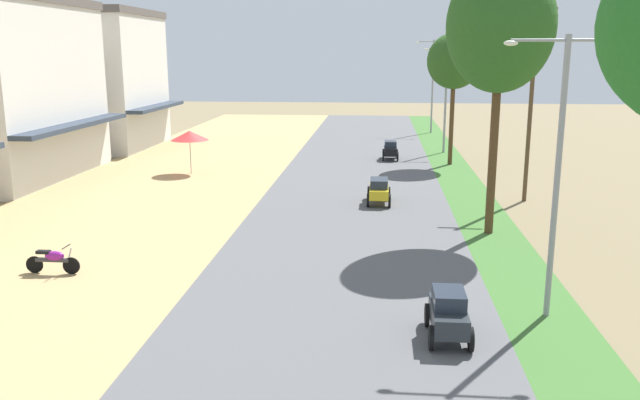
% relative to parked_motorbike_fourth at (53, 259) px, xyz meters
% --- Properties ---
extents(shophouse_mid, '(8.66, 11.99, 10.10)m').
position_rel_parked_motorbike_fourth_xyz_m(shophouse_mid, '(-10.73, 15.87, 4.50)').
color(shophouse_mid, silver).
rests_on(shophouse_mid, ground).
extents(shophouse_far, '(9.54, 9.62, 10.10)m').
position_rel_parked_motorbike_fourth_xyz_m(shophouse_far, '(-10.73, 28.28, 4.50)').
color(shophouse_far, silver).
rests_on(shophouse_far, ground).
extents(parked_motorbike_fourth, '(1.80, 0.54, 0.94)m').
position_rel_parked_motorbike_fourth_xyz_m(parked_motorbike_fourth, '(0.00, 0.00, 0.00)').
color(parked_motorbike_fourth, black).
rests_on(parked_motorbike_fourth, dirt_shoulder).
extents(vendor_umbrella, '(2.20, 2.20, 2.52)m').
position_rel_parked_motorbike_fourth_xyz_m(vendor_umbrella, '(-0.59, 17.86, 1.75)').
color(vendor_umbrella, '#99999E').
rests_on(vendor_umbrella, dirt_shoulder).
extents(median_tree_second, '(4.01, 4.01, 10.44)m').
position_rel_parked_motorbike_fourth_xyz_m(median_tree_second, '(14.82, 6.23, 7.43)').
color(median_tree_second, '#4C351E').
rests_on(median_tree_second, median_strip).
extents(median_tree_third, '(3.35, 3.35, 8.19)m').
position_rel_parked_motorbike_fourth_xyz_m(median_tree_third, '(14.97, 22.46, 5.94)').
color(median_tree_third, '#4C351E').
rests_on(median_tree_third, median_strip).
extents(streetlamp_near, '(3.16, 0.20, 7.45)m').
position_rel_parked_motorbike_fourth_xyz_m(streetlamp_near, '(15.05, -2.09, 3.82)').
color(streetlamp_near, gray).
rests_on(streetlamp_near, median_strip).
extents(streetlamp_mid, '(3.16, 0.20, 7.42)m').
position_rel_parked_motorbike_fourth_xyz_m(streetlamp_mid, '(15.05, 27.55, 3.80)').
color(streetlamp_mid, gray).
rests_on(streetlamp_mid, median_strip).
extents(streetlamp_far, '(3.16, 0.20, 8.03)m').
position_rel_parked_motorbike_fourth_xyz_m(streetlamp_far, '(15.05, 39.40, 4.12)').
color(streetlamp_far, gray).
rests_on(streetlamp_far, median_strip).
extents(utility_pole_near, '(1.80, 0.20, 9.51)m').
position_rel_parked_motorbike_fourth_xyz_m(utility_pole_near, '(17.51, 12.42, 4.39)').
color(utility_pole_near, brown).
rests_on(utility_pole_near, ground).
extents(car_hatchback_charcoal, '(1.04, 2.00, 1.23)m').
position_rel_parked_motorbike_fourth_xyz_m(car_hatchback_charcoal, '(12.21, -3.84, 0.19)').
color(car_hatchback_charcoal, '#282D33').
rests_on(car_hatchback_charcoal, road_strip).
extents(car_sedan_yellow, '(1.10, 2.26, 1.19)m').
position_rel_parked_motorbike_fourth_xyz_m(car_sedan_yellow, '(10.47, 10.94, 0.19)').
color(car_sedan_yellow, gold).
rests_on(car_sedan_yellow, road_strip).
extents(car_hatchback_black, '(1.04, 2.00, 1.23)m').
position_rel_parked_motorbike_fourth_xyz_m(car_hatchback_black, '(11.21, 23.97, 0.19)').
color(car_hatchback_black, black).
rests_on(car_hatchback_black, road_strip).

